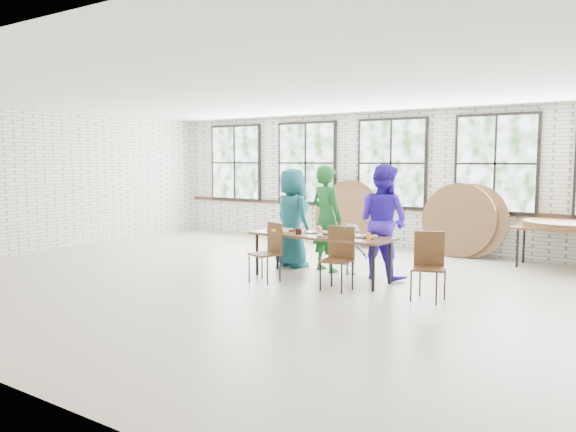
{
  "coord_description": "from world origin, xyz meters",
  "views": [
    {
      "loc": [
        5.03,
        -7.02,
        1.94
      ],
      "look_at": [
        0.0,
        0.4,
        1.05
      ],
      "focal_mm": 35.0,
      "sensor_mm": 36.0,
      "label": 1
    }
  ],
  "objects_px": {
    "chair_near_right": "(339,253)",
    "dining_table": "(321,238)",
    "chair_near_left": "(270,247)",
    "storage_table": "(568,231)"
  },
  "relations": [
    {
      "from": "chair_near_right",
      "to": "dining_table",
      "type": "bearing_deg",
      "value": 134.16
    },
    {
      "from": "dining_table",
      "to": "chair_near_right",
      "type": "xyz_separation_m",
      "value": [
        0.59,
        -0.46,
        -0.13
      ]
    },
    {
      "from": "chair_near_left",
      "to": "chair_near_right",
      "type": "bearing_deg",
      "value": 29.57
    },
    {
      "from": "dining_table",
      "to": "chair_near_left",
      "type": "xyz_separation_m",
      "value": [
        -0.6,
        -0.59,
        -0.13
      ]
    },
    {
      "from": "dining_table",
      "to": "storage_table",
      "type": "bearing_deg",
      "value": 45.49
    },
    {
      "from": "dining_table",
      "to": "storage_table",
      "type": "height_order",
      "value": "same"
    },
    {
      "from": "storage_table",
      "to": "chair_near_right",
      "type": "bearing_deg",
      "value": -124.39
    },
    {
      "from": "dining_table",
      "to": "chair_near_right",
      "type": "height_order",
      "value": "chair_near_right"
    },
    {
      "from": "dining_table",
      "to": "storage_table",
      "type": "relative_size",
      "value": 1.33
    },
    {
      "from": "chair_near_left",
      "to": "storage_table",
      "type": "xyz_separation_m",
      "value": [
        3.81,
        3.75,
        0.13
      ]
    }
  ]
}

